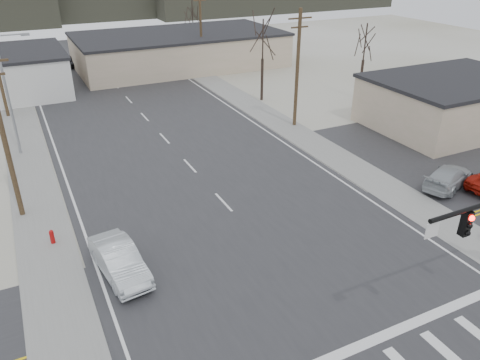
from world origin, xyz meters
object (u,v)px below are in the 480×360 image
(sedan_crossing, at_px, (119,260))
(car_parked_dark_b, at_px, (460,127))
(car_far_a, at_px, (113,55))
(car_far_b, at_px, (70,61))
(fire_hydrant, at_px, (52,237))
(car_parked_dark_a, at_px, (422,127))
(car_parked_silver, at_px, (448,177))

(sedan_crossing, bearing_deg, car_parked_dark_b, 3.61)
(sedan_crossing, distance_m, car_far_a, 48.22)
(car_far_b, bearing_deg, sedan_crossing, -108.47)
(fire_hydrant, bearing_deg, car_far_b, 80.49)
(car_far_b, distance_m, car_parked_dark_a, 45.04)
(fire_hydrant, relative_size, car_far_b, 0.21)
(car_parked_dark_b, bearing_deg, car_far_a, 19.36)
(fire_hydrant, height_order, car_far_a, car_far_a)
(car_parked_dark_a, xyz_separation_m, car_parked_silver, (-5.60, -7.86, -0.01))
(car_parked_dark_a, bearing_deg, sedan_crossing, 100.78)
(car_far_b, xyz_separation_m, car_parked_dark_a, (23.15, -38.63, 0.00))
(car_far_b, bearing_deg, car_parked_dark_a, -72.20)
(car_far_b, height_order, car_parked_dark_b, car_far_b)
(sedan_crossing, relative_size, car_parked_dark_a, 1.15)
(sedan_crossing, distance_m, car_far_b, 46.32)
(car_parked_dark_a, bearing_deg, car_parked_dark_b, -122.52)
(sedan_crossing, bearing_deg, car_far_b, 77.06)
(fire_hydrant, relative_size, car_parked_silver, 0.18)
(car_far_a, distance_m, car_parked_dark_b, 45.82)
(car_far_b, relative_size, car_parked_dark_b, 0.99)
(fire_hydrant, distance_m, sedan_crossing, 5.06)
(car_far_b, xyz_separation_m, car_parked_dark_b, (25.95, -40.12, -0.03))
(car_far_b, bearing_deg, fire_hydrant, -112.64)
(sedan_crossing, xyz_separation_m, car_far_b, (4.31, 46.12, -0.09))
(car_far_b, height_order, car_parked_dark_a, car_parked_dark_a)
(car_parked_dark_a, bearing_deg, car_far_b, 26.46)
(fire_hydrant, bearing_deg, car_parked_dark_a, 6.11)
(fire_hydrant, relative_size, sedan_crossing, 0.18)
(fire_hydrant, bearing_deg, car_parked_silver, -10.68)
(car_parked_dark_a, relative_size, car_parked_silver, 0.86)
(car_parked_silver, bearing_deg, car_far_a, -6.67)
(car_far_b, relative_size, car_parked_dark_a, 0.98)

